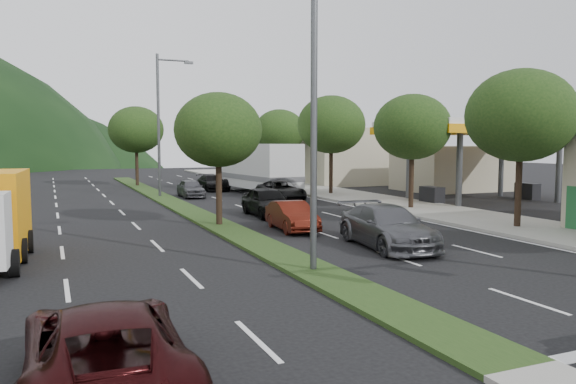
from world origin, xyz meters
name	(u,v)px	position (x,y,z in m)	size (l,w,h in m)	color
ground	(521,375)	(0.00, 0.00, 0.00)	(160.00, 160.00, 0.00)	black
sidewalk_right	(372,200)	(12.50, 25.00, 0.07)	(5.00, 90.00, 0.15)	gray
median	(175,204)	(0.00, 28.00, 0.06)	(1.60, 56.00, 0.12)	#1B3212
gas_canopy	(484,131)	(19.00, 22.00, 4.65)	(12.20, 8.20, 5.25)	silver
bldg_right_far	(333,155)	(19.50, 44.00, 2.60)	(10.00, 16.00, 5.20)	#B2A88D
tree_r_b	(521,116)	(12.00, 12.00, 5.04)	(4.80, 4.80, 6.94)	black
tree_r_c	(412,127)	(12.00, 20.00, 4.75)	(4.40, 4.40, 6.48)	black
tree_r_d	(331,125)	(12.00, 30.00, 5.18)	(5.00, 5.00, 7.17)	black
tree_r_e	(280,131)	(12.00, 40.00, 4.89)	(4.60, 4.60, 6.71)	black
tree_med_near	(218,130)	(0.00, 18.00, 4.43)	(4.00, 4.00, 6.02)	black
tree_med_far	(136,130)	(0.00, 44.00, 5.01)	(4.80, 4.80, 6.94)	black
streetlight_near	(320,83)	(0.21, 8.00, 5.58)	(2.60, 0.25, 10.00)	#47494C
streetlight_mid	(161,118)	(0.21, 33.00, 5.58)	(2.60, 0.25, 10.00)	#47494C
suv_maroon	(105,348)	(-6.43, 2.00, 0.72)	(2.38, 5.16, 1.43)	black
car_queue_a	(267,201)	(3.39, 20.65, 0.77)	(1.82, 4.53, 1.54)	black
car_queue_b	(387,226)	(4.30, 10.65, 0.77)	(2.16, 5.32, 1.54)	#4D4E53
car_queue_c	(292,216)	(2.63, 15.65, 0.64)	(1.35, 3.88, 1.28)	#51160D
car_queue_d	(281,191)	(6.92, 27.36, 0.68)	(2.25, 4.89, 1.36)	black
car_queue_e	(191,188)	(2.07, 32.36, 0.64)	(1.51, 3.76, 1.28)	#48484D
car_queue_f	(212,183)	(4.99, 37.36, 0.64)	(1.79, 4.40, 1.28)	black
motorhome	(257,167)	(7.44, 33.46, 2.01)	(3.89, 10.06, 3.77)	#BBBBBB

